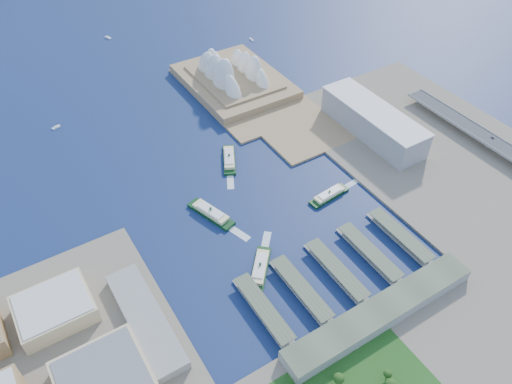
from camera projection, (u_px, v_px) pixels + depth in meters
ground at (281, 231)px, 527.49m from camera, size 3000.00×3000.00×0.00m
east_land at (473, 177)px, 588.17m from camera, size 240.00×500.00×3.00m
peninsula at (243, 90)px, 729.24m from camera, size 135.00×220.00×3.00m
opera_house at (234, 66)px, 719.85m from camera, size 134.00×180.00×58.00m
toaster_building at (373, 122)px, 638.43m from camera, size 45.00×155.00×35.00m
ferry_wharves at (337, 271)px, 483.21m from camera, size 184.00×90.00×9.30m
terminal_building at (380, 313)px, 443.42m from camera, size 200.00×28.00×12.00m
ferry_a at (211, 212)px, 540.87m from camera, size 32.33×60.97×11.19m
ferry_b at (229, 157)px, 609.34m from camera, size 38.44×56.07×10.56m
ferry_c at (260, 267)px, 485.97m from camera, size 47.74×51.34×10.58m
ferry_d at (329, 194)px, 562.57m from camera, size 52.33×18.24×9.69m
boat_b at (56, 127)px, 662.04m from camera, size 11.60×6.84×2.96m
boat_c at (252, 39)px, 848.12m from camera, size 4.42×11.81×2.60m
boat_e at (108, 37)px, 853.06m from camera, size 8.07×13.24×3.10m
car_c at (492, 138)px, 621.84m from camera, size 1.95×4.80×1.39m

